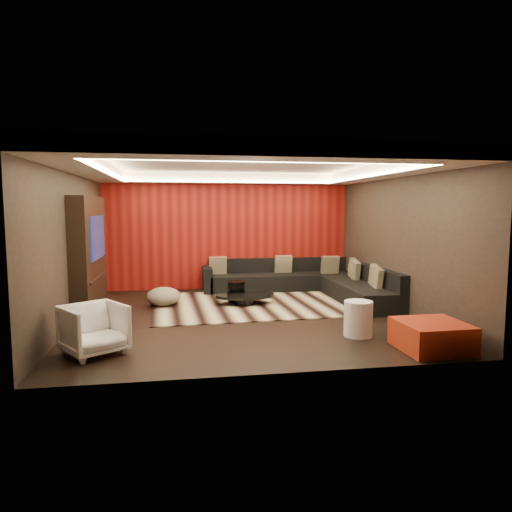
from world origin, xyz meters
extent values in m
cube|color=black|center=(0.00, 0.00, -0.01)|extent=(6.00, 6.00, 0.02)
cube|color=silver|center=(0.00, 0.00, 2.81)|extent=(6.00, 6.00, 0.02)
cube|color=black|center=(0.00, 3.01, 1.40)|extent=(6.00, 0.02, 2.80)
cube|color=black|center=(-3.01, 0.00, 1.40)|extent=(0.02, 6.00, 2.80)
cube|color=black|center=(3.01, 0.00, 1.40)|extent=(0.02, 6.00, 2.80)
cube|color=#6B0C0A|center=(0.00, 2.97, 1.40)|extent=(5.98, 0.05, 2.78)
cube|color=silver|center=(0.00, 2.70, 2.69)|extent=(6.00, 0.60, 0.22)
cube|color=silver|center=(0.00, -2.70, 2.69)|extent=(6.00, 0.60, 0.22)
cube|color=silver|center=(-2.70, 0.00, 2.69)|extent=(0.60, 4.80, 0.22)
cube|color=silver|center=(2.70, 0.00, 2.69)|extent=(0.60, 4.80, 0.22)
cube|color=#FFD899|center=(0.00, 2.36, 2.60)|extent=(4.80, 0.08, 0.04)
cube|color=#FFD899|center=(0.00, -2.36, 2.60)|extent=(4.80, 0.08, 0.04)
cube|color=#FFD899|center=(-2.36, 0.00, 2.60)|extent=(0.08, 4.80, 0.04)
cube|color=#FFD899|center=(2.36, 0.00, 2.60)|extent=(0.08, 4.80, 0.04)
cube|color=black|center=(-2.85, 0.60, 1.10)|extent=(0.30, 2.00, 2.20)
cube|color=black|center=(-2.69, 0.60, 1.45)|extent=(0.04, 1.30, 0.80)
cube|color=black|center=(-2.69, 0.60, 0.70)|extent=(0.04, 1.60, 0.04)
cube|color=#BAAE88|center=(0.23, 1.00, 0.01)|extent=(4.13, 3.18, 0.02)
cylinder|color=black|center=(0.13, 0.97, 0.12)|extent=(1.25, 1.25, 0.20)
cylinder|color=black|center=(-0.02, 1.24, 0.23)|extent=(0.47, 0.47, 0.43)
ellipsoid|color=beige|center=(-1.52, 1.08, 0.21)|extent=(0.73, 0.73, 0.37)
cylinder|color=white|center=(1.55, -1.61, 0.28)|extent=(0.53, 0.53, 0.55)
cube|color=#AB2916|center=(2.30, -2.44, 0.20)|extent=(0.91, 0.91, 0.40)
imported|color=white|center=(-2.35, -1.86, 0.35)|extent=(1.04, 1.05, 0.69)
cube|color=black|center=(1.25, 2.55, 0.20)|extent=(3.50, 0.90, 0.40)
cube|color=black|center=(1.25, 2.90, 0.57)|extent=(3.50, 0.20, 0.35)
cube|color=black|center=(2.55, 0.80, 0.20)|extent=(0.90, 2.60, 0.40)
cube|color=black|center=(2.90, 0.80, 0.57)|extent=(0.20, 2.60, 0.35)
cube|color=black|center=(-0.55, 2.55, 0.30)|extent=(0.20, 0.90, 0.60)
cube|color=beige|center=(2.69, 0.30, 0.62)|extent=(0.12, 0.50, 0.50)
cube|color=beige|center=(1.33, 2.68, 0.62)|extent=(0.42, 0.20, 0.44)
cube|color=beige|center=(-0.29, 2.67, 0.62)|extent=(0.42, 0.20, 0.44)
cube|color=beige|center=(2.68, 1.43, 0.62)|extent=(0.12, 0.50, 0.50)
cube|color=beige|center=(2.42, 2.34, 0.62)|extent=(0.42, 0.20, 0.44)
camera|label=1|loc=(-1.16, -8.21, 1.99)|focal=32.00mm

